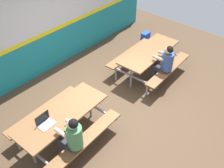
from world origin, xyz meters
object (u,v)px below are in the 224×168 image
(laptop_silver, at_px, (45,122))
(student_nearer, at_px, (72,136))
(backpack_dark, at_px, (145,39))
(picnic_table_right, at_px, (149,56))
(student_further, at_px, (164,62))
(picnic_table_left, at_px, (63,119))

(laptop_silver, bearing_deg, student_nearer, -75.86)
(student_nearer, distance_m, backpack_dark, 4.89)
(student_nearer, bearing_deg, picnic_table_right, 9.81)
(picnic_table_right, xyz_separation_m, laptop_silver, (-3.49, 0.01, 0.21))
(laptop_silver, bearing_deg, picnic_table_right, -0.16)
(student_further, relative_size, backpack_dark, 2.74)
(picnic_table_right, distance_m, backpack_dark, 1.64)
(laptop_silver, bearing_deg, backpack_dark, 11.67)
(student_further, xyz_separation_m, backpack_dark, (1.39, 1.55, -0.49))
(student_nearer, xyz_separation_m, backpack_dark, (4.61, 1.57, -0.49))
(picnic_table_left, bearing_deg, student_nearer, -112.83)
(picnic_table_right, height_order, student_further, student_further)
(picnic_table_left, bearing_deg, laptop_silver, 176.72)
(student_further, bearing_deg, backpack_dark, 48.18)
(laptop_silver, height_order, backpack_dark, laptop_silver)
(picnic_table_right, height_order, laptop_silver, laptop_silver)
(student_further, bearing_deg, picnic_table_left, 169.53)
(student_nearer, xyz_separation_m, laptop_silver, (-0.15, 0.59, 0.08))
(backpack_dark, bearing_deg, student_nearer, -161.17)
(student_further, bearing_deg, picnic_table_right, 77.03)
(picnic_table_right, bearing_deg, student_nearer, -170.19)
(student_nearer, distance_m, laptop_silver, 0.61)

